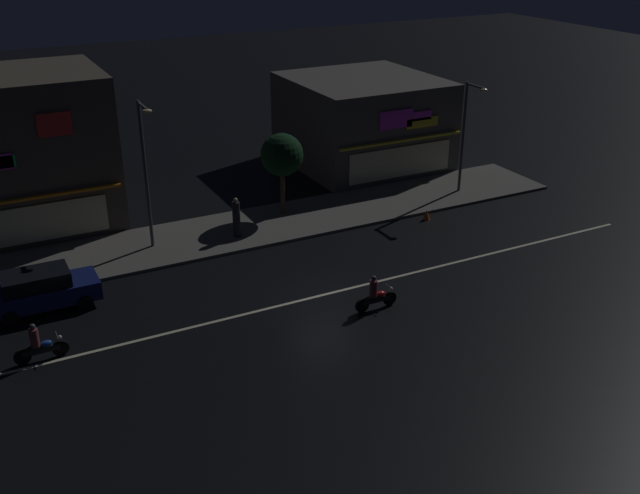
# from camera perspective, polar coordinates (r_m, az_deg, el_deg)

# --- Properties ---
(ground_plane) EXTENTS (140.00, 140.00, 0.00)m
(ground_plane) POSITION_cam_1_polar(r_m,az_deg,el_deg) (30.91, 0.13, -3.77)
(ground_plane) COLOR black
(lane_divider_stripe) EXTENTS (33.53, 0.16, 0.01)m
(lane_divider_stripe) POSITION_cam_1_polar(r_m,az_deg,el_deg) (30.90, 0.13, -3.76)
(lane_divider_stripe) COLOR beige
(lane_divider_stripe) RESTS_ON ground
(sidewalk_far) EXTENTS (35.30, 4.81, 0.14)m
(sidewalk_far) POSITION_cam_1_polar(r_m,az_deg,el_deg) (37.42, -5.50, 1.47)
(sidewalk_far) COLOR #5B5954
(sidewalk_far) RESTS_ON ground
(storefront_left_block) EXTENTS (8.60, 9.06, 5.39)m
(storefront_left_block) POSITION_cam_1_polar(r_m,az_deg,el_deg) (46.85, 3.31, 9.70)
(storefront_left_block) COLOR #56514C
(storefront_left_block) RESTS_ON ground
(streetlamp_west) EXTENTS (0.44, 1.64, 7.00)m
(streetlamp_west) POSITION_cam_1_polar(r_m,az_deg,el_deg) (34.33, -13.34, 6.27)
(streetlamp_west) COLOR #47494C
(streetlamp_west) RESTS_ON sidewalk_far
(streetlamp_mid) EXTENTS (0.44, 1.64, 6.19)m
(streetlamp_mid) POSITION_cam_1_polar(r_m,az_deg,el_deg) (41.64, 11.28, 9.03)
(streetlamp_mid) COLOR #47494C
(streetlamp_mid) RESTS_ON sidewalk_far
(pedestrian_on_sidewalk) EXTENTS (0.38, 0.38, 1.99)m
(pedestrian_on_sidewalk) POSITION_cam_1_polar(r_m,az_deg,el_deg) (36.03, -6.49, 2.21)
(pedestrian_on_sidewalk) COLOR #232328
(pedestrian_on_sidewalk) RESTS_ON sidewalk_far
(street_tree) EXTENTS (2.21, 2.21, 4.29)m
(street_tree) POSITION_cam_1_polar(r_m,az_deg,el_deg) (38.00, -2.97, 7.10)
(street_tree) COLOR #473323
(street_tree) RESTS_ON sidewalk_far
(parked_car_near_kerb) EXTENTS (4.30, 1.98, 1.67)m
(parked_car_near_kerb) POSITION_cam_1_polar(r_m,az_deg,el_deg) (31.56, -20.76, -3.09)
(parked_car_near_kerb) COLOR navy
(parked_car_near_kerb) RESTS_ON ground
(motorcycle_lead) EXTENTS (1.90, 0.60, 1.52)m
(motorcycle_lead) POSITION_cam_1_polar(r_m,az_deg,el_deg) (28.21, -20.94, -7.09)
(motorcycle_lead) COLOR black
(motorcycle_lead) RESTS_ON ground
(motorcycle_following) EXTENTS (1.90, 0.60, 1.52)m
(motorcycle_following) POSITION_cam_1_polar(r_m,az_deg,el_deg) (29.69, 4.30, -3.72)
(motorcycle_following) COLOR black
(motorcycle_following) RESTS_ON ground
(traffic_cone) EXTENTS (0.36, 0.36, 0.55)m
(traffic_cone) POSITION_cam_1_polar(r_m,az_deg,el_deg) (38.76, 8.25, 2.49)
(traffic_cone) COLOR orange
(traffic_cone) RESTS_ON ground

